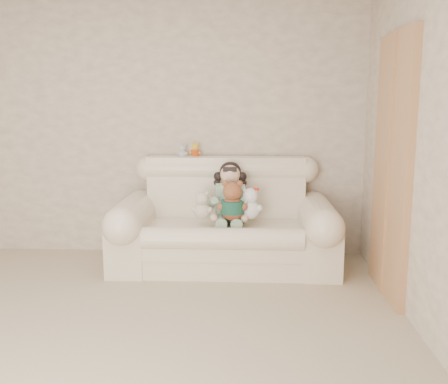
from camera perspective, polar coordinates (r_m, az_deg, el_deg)
floor at (r=3.27m, az=-17.73°, el=-18.94°), size 5.00×5.00×0.00m
wall_back at (r=5.29m, az=-9.06°, el=7.11°), size 4.50×0.00×4.50m
sofa at (r=4.79m, az=0.06°, el=-2.56°), size 2.10×0.95×1.03m
door_panel at (r=4.26m, az=18.37°, el=2.65°), size 0.06×0.90×2.10m
seated_child at (r=4.82m, az=0.69°, el=-0.01°), size 0.39×0.46×0.60m
brown_teddy at (r=4.60m, az=0.95°, el=-0.54°), size 0.30×0.24×0.43m
white_cat at (r=4.66m, az=2.96°, el=-0.90°), size 0.24×0.19×0.35m
cream_teddy at (r=4.65m, az=-2.47°, el=-1.18°), size 0.23×0.20×0.31m
yellow_mini_bear at (r=5.11m, az=-3.27°, el=4.86°), size 0.13×0.11×0.18m
grey_mini_plush at (r=5.10m, az=-4.68°, el=4.73°), size 0.12×0.10×0.16m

